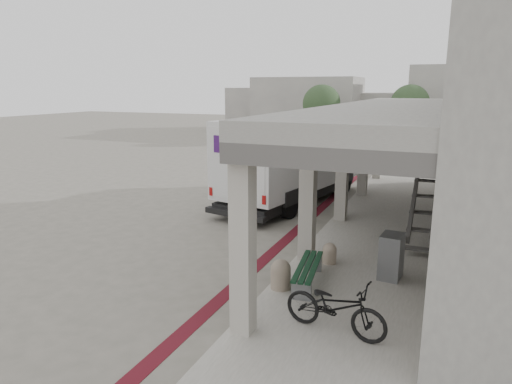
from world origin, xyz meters
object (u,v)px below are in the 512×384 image
at_px(bicycle_black, 335,307).
at_px(utility_cabinet, 391,256).
at_px(fedex_truck, 292,157).
at_px(bench, 308,271).

bearing_deg(bicycle_black, utility_cabinet, -2.53).
distance_m(utility_cabinet, bicycle_black, 3.03).
distance_m(fedex_truck, bicycle_black, 10.40).
bearing_deg(fedex_truck, bicycle_black, -55.80).
height_order(fedex_truck, bench, fedex_truck).
relative_size(fedex_truck, bicycle_black, 4.24).
xyz_separation_m(utility_cabinet, bicycle_black, (-0.63, -2.97, -0.02)).
bearing_deg(utility_cabinet, bench, -141.20).
relative_size(fedex_truck, utility_cabinet, 7.75).
distance_m(fedex_truck, bench, 8.33).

